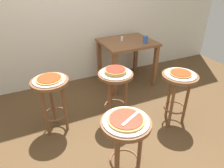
% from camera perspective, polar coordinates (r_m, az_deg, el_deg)
% --- Properties ---
extents(ground_plane, '(6.00, 6.00, 0.00)m').
position_cam_1_polar(ground_plane, '(2.49, -0.19, -15.08)').
color(ground_plane, brown).
extents(stool_foreground, '(0.41, 0.41, 0.68)m').
position_cam_1_polar(stool_foreground, '(1.78, 3.70, -14.49)').
color(stool_foreground, brown).
rests_on(stool_foreground, ground_plane).
extents(serving_plate_foreground, '(0.37, 0.37, 0.01)m').
position_cam_1_polar(serving_plate_foreground, '(1.66, 3.90, -10.14)').
color(serving_plate_foreground, white).
rests_on(serving_plate_foreground, stool_foreground).
extents(pizza_foreground, '(0.30, 0.30, 0.02)m').
position_cam_1_polar(pizza_foreground, '(1.65, 3.92, -9.71)').
color(pizza_foreground, tan).
rests_on(pizza_foreground, serving_plate_foreground).
extents(stool_middle, '(0.41, 0.41, 0.68)m').
position_cam_1_polar(stool_middle, '(2.55, 17.78, -0.97)').
color(stool_middle, brown).
rests_on(stool_middle, ground_plane).
extents(serving_plate_middle, '(0.35, 0.35, 0.01)m').
position_cam_1_polar(serving_plate_middle, '(2.47, 18.39, 2.54)').
color(serving_plate_middle, silver).
rests_on(serving_plate_middle, stool_middle).
extents(pizza_middle, '(0.26, 0.26, 0.02)m').
position_cam_1_polar(pizza_middle, '(2.47, 18.45, 2.87)').
color(pizza_middle, '#B78442').
rests_on(pizza_middle, serving_plate_middle).
extents(stool_leftside, '(0.41, 0.41, 0.68)m').
position_cam_1_polar(stool_leftside, '(2.46, 0.94, -0.58)').
color(stool_leftside, brown).
rests_on(stool_leftside, ground_plane).
extents(serving_plate_leftside, '(0.37, 0.37, 0.01)m').
position_cam_1_polar(serving_plate_leftside, '(2.38, 0.98, 3.08)').
color(serving_plate_leftside, silver).
rests_on(serving_plate_leftside, stool_leftside).
extents(pizza_leftside, '(0.26, 0.26, 0.05)m').
position_cam_1_polar(pizza_leftside, '(2.37, 0.98, 3.70)').
color(pizza_leftside, tan).
rests_on(pizza_leftside, serving_plate_leftside).
extents(stool_rear, '(0.41, 0.41, 0.68)m').
position_cam_1_polar(stool_rear, '(2.41, -16.34, -2.56)').
color(stool_rear, brown).
rests_on(stool_rear, ground_plane).
extents(serving_plate_rear, '(0.35, 0.35, 0.01)m').
position_cam_1_polar(serving_plate_rear, '(2.33, -16.94, 1.10)').
color(serving_plate_rear, silver).
rests_on(serving_plate_rear, stool_rear).
extents(pizza_rear, '(0.29, 0.29, 0.02)m').
position_cam_1_polar(pizza_rear, '(2.32, -16.99, 1.44)').
color(pizza_rear, tan).
rests_on(pizza_rear, serving_plate_rear).
extents(dining_table, '(0.83, 0.72, 0.73)m').
position_cam_1_polar(dining_table, '(3.39, 4.15, 9.73)').
color(dining_table, brown).
rests_on(dining_table, ground_plane).
extents(cup_near_edge, '(0.08, 0.08, 0.11)m').
position_cam_1_polar(cup_near_edge, '(3.28, 9.25, 12.07)').
color(cup_near_edge, '#3360B2').
rests_on(cup_near_edge, dining_table).
extents(condiment_shaker, '(0.04, 0.04, 0.07)m').
position_cam_1_polar(condiment_shaker, '(3.34, 2.77, 12.40)').
color(condiment_shaker, white).
rests_on(condiment_shaker, dining_table).
extents(pizza_server_knife, '(0.21, 0.12, 0.01)m').
position_cam_1_polar(pizza_server_knife, '(1.64, 5.20, -9.43)').
color(pizza_server_knife, silver).
rests_on(pizza_server_knife, pizza_foreground).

